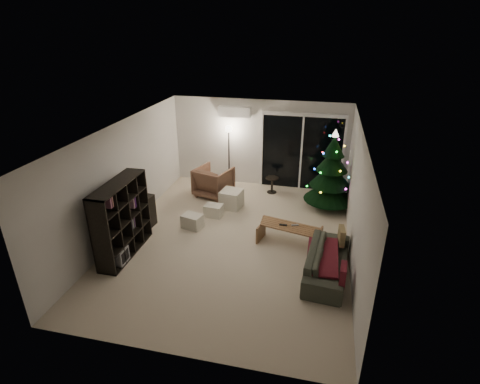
% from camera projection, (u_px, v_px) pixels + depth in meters
% --- Properties ---
extents(room, '(6.50, 7.51, 2.60)m').
position_uv_depth(room, '(265.00, 175.00, 9.13)').
color(room, beige).
rests_on(room, ground).
extents(bookshelf, '(1.03, 1.62, 1.59)m').
position_uv_depth(bookshelf, '(113.00, 218.00, 7.58)').
color(bookshelf, black).
rests_on(bookshelf, floor).
extents(media_cabinet, '(0.59, 1.26, 0.76)m').
position_uv_depth(media_cabinet, '(133.00, 219.00, 8.42)').
color(media_cabinet, black).
rests_on(media_cabinet, floor).
extents(stereo, '(0.39, 0.46, 0.16)m').
position_uv_depth(stereo, '(131.00, 200.00, 8.22)').
color(stereo, black).
rests_on(stereo, media_cabinet).
extents(armchair, '(1.11, 1.12, 0.82)m').
position_uv_depth(armchair, '(214.00, 182.00, 10.29)').
color(armchair, brown).
rests_on(armchair, floor).
extents(ottoman, '(0.59, 0.59, 0.46)m').
position_uv_depth(ottoman, '(231.00, 199.00, 9.71)').
color(ottoman, beige).
rests_on(ottoman, floor).
extents(cardboard_box_a, '(0.52, 0.44, 0.32)m').
position_uv_depth(cardboard_box_a, '(192.00, 221.00, 8.77)').
color(cardboard_box_a, beige).
rests_on(cardboard_box_a, floor).
extents(cardboard_box_b, '(0.46, 0.36, 0.30)m').
position_uv_depth(cardboard_box_b, '(214.00, 210.00, 9.29)').
color(cardboard_box_b, beige).
rests_on(cardboard_box_b, floor).
extents(side_table, '(0.40, 0.40, 0.45)m').
position_uv_depth(side_table, '(272.00, 185.00, 10.54)').
color(side_table, black).
rests_on(side_table, floor).
extents(floor_lamp, '(0.28, 0.28, 1.75)m').
position_uv_depth(floor_lamp, '(229.00, 158.00, 10.71)').
color(floor_lamp, black).
rests_on(floor_lamp, floor).
extents(sofa, '(0.89, 1.90, 0.54)m').
position_uv_depth(sofa, '(327.00, 262.00, 7.11)').
color(sofa, black).
rests_on(sofa, floor).
extents(sofa_throw, '(0.57, 1.33, 0.04)m').
position_uv_depth(sofa_throw, '(323.00, 256.00, 7.08)').
color(sofa_throw, maroon).
rests_on(sofa_throw, sofa).
extents(cushion_a, '(0.14, 0.36, 0.35)m').
position_uv_depth(cushion_a, '(341.00, 236.00, 7.55)').
color(cushion_a, '#8F7A4D').
rests_on(cushion_a, sofa).
extents(cushion_b, '(0.13, 0.36, 0.35)m').
position_uv_depth(cushion_b, '(343.00, 275.00, 6.39)').
color(cushion_b, maroon).
rests_on(cushion_b, sofa).
extents(coffee_table, '(1.40, 0.76, 0.42)m').
position_uv_depth(coffee_table, '(290.00, 234.00, 8.13)').
color(coffee_table, brown).
rests_on(coffee_table, floor).
extents(remote_a, '(0.17, 0.05, 0.02)m').
position_uv_depth(remote_a, '(283.00, 225.00, 8.07)').
color(remote_a, black).
rests_on(remote_a, coffee_table).
extents(remote_b, '(0.16, 0.09, 0.02)m').
position_uv_depth(remote_b, '(295.00, 225.00, 8.06)').
color(remote_b, slate).
rests_on(remote_b, coffee_table).
extents(christmas_tree, '(1.69, 1.69, 2.08)m').
position_uv_depth(christmas_tree, '(332.00, 170.00, 9.34)').
color(christmas_tree, black).
rests_on(christmas_tree, floor).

